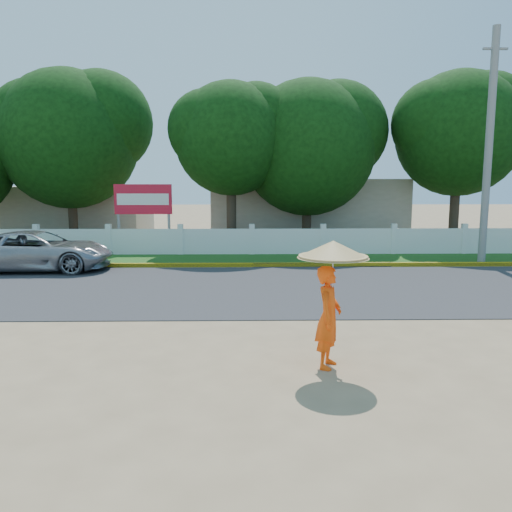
{
  "coord_description": "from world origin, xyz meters",
  "views": [
    {
      "loc": [
        -0.22,
        -9.66,
        3.02
      ],
      "look_at": [
        0.0,
        2.0,
        1.3
      ],
      "focal_mm": 35.0,
      "sensor_mm": 36.0,
      "label": 1
    }
  ],
  "objects": [
    {
      "name": "billboard",
      "position": [
        -4.74,
        12.3,
        2.14
      ],
      "size": [
        2.5,
        0.13,
        2.95
      ],
      "color": "gray",
      "rests_on": "ground"
    },
    {
      "name": "vehicle",
      "position": [
        -7.42,
        7.49,
        0.69
      ],
      "size": [
        5.07,
        2.51,
        1.38
      ],
      "primitive_type": "imported",
      "rotation": [
        0.0,
        0.0,
        1.61
      ],
      "color": "#96989D",
      "rests_on": "ground"
    },
    {
      "name": "monk_with_parasol",
      "position": [
        1.14,
        -1.78,
        1.37
      ],
      "size": [
        1.16,
        1.16,
        2.1
      ],
      "color": "#FF4D0D",
      "rests_on": "ground"
    },
    {
      "name": "ground",
      "position": [
        0.0,
        0.0,
        0.0
      ],
      "size": [
        120.0,
        120.0,
        0.0
      ],
      "primitive_type": "plane",
      "color": "#9E8460",
      "rests_on": "ground"
    },
    {
      "name": "curb",
      "position": [
        0.0,
        8.05,
        0.08
      ],
      "size": [
        40.0,
        0.18,
        0.16
      ],
      "primitive_type": "cube",
      "color": "yellow",
      "rests_on": "ground"
    },
    {
      "name": "building_far",
      "position": [
        -10.0,
        19.0,
        1.4
      ],
      "size": [
        8.0,
        5.0,
        2.8
      ],
      "primitive_type": "cube",
      "color": "#B7AD99",
      "rests_on": "ground"
    },
    {
      "name": "building_near",
      "position": [
        3.0,
        18.0,
        1.6
      ],
      "size": [
        10.0,
        6.0,
        3.2
      ],
      "primitive_type": "cube",
      "color": "#B7AD99",
      "rests_on": "ground"
    },
    {
      "name": "fence",
      "position": [
        0.0,
        11.2,
        0.55
      ],
      "size": [
        40.0,
        0.1,
        1.1
      ],
      "primitive_type": "cube",
      "color": "silver",
      "rests_on": "ground"
    },
    {
      "name": "tree_row",
      "position": [
        1.58,
        14.29,
        4.93
      ],
      "size": [
        35.82,
        7.86,
        8.62
      ],
      "color": "#473828",
      "rests_on": "ground"
    },
    {
      "name": "utility_pole",
      "position": [
        8.68,
        8.85,
        4.28
      ],
      "size": [
        0.28,
        0.28,
        8.55
      ],
      "primitive_type": "cylinder",
      "color": "gray",
      "rests_on": "ground"
    },
    {
      "name": "road",
      "position": [
        0.0,
        4.5,
        0.01
      ],
      "size": [
        60.0,
        7.0,
        0.02
      ],
      "primitive_type": "cube",
      "color": "#38383A",
      "rests_on": "ground"
    },
    {
      "name": "grass_verge",
      "position": [
        0.0,
        9.75,
        0.01
      ],
      "size": [
        60.0,
        3.5,
        0.03
      ],
      "primitive_type": "cube",
      "color": "#2D601E",
      "rests_on": "ground"
    }
  ]
}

